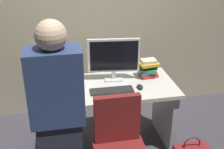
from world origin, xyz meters
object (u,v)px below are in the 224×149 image
person_at_desk (59,121)px  keyboard (112,91)px  desk (111,105)px  monitor (114,57)px  mouse (140,87)px  cup_near_keyboard (77,87)px  book_stack (148,68)px  cup_by_monitor (67,79)px

person_at_desk → keyboard: 0.80m
desk → monitor: monitor is taller
person_at_desk → mouse: (0.83, 0.61, -0.09)m
person_at_desk → mouse: size_ratio=16.39×
desk → monitor: size_ratio=2.46×
monitor → mouse: (0.22, -0.25, -0.24)m
desk → keyboard: 0.27m
person_at_desk → mouse: person_at_desk is taller
mouse → cup_near_keyboard: cup_near_keyboard is taller
cup_near_keyboard → book_stack: 0.81m
desk → cup_by_monitor: cup_by_monitor is taller
mouse → desk: bearing=157.9°
person_at_desk → cup_near_keyboard: bearing=73.3°
person_at_desk → mouse: 1.03m
person_at_desk → monitor: size_ratio=3.04×
book_stack → cup_by_monitor: bearing=178.6°
cup_by_monitor → book_stack: size_ratio=0.40×
monitor → desk: bearing=-112.0°
desk → monitor: 0.51m
person_at_desk → book_stack: bearing=40.9°
monitor → cup_near_keyboard: monitor is taller
keyboard → cup_near_keyboard: bearing=169.1°
person_at_desk → monitor: person_at_desk is taller
desk → person_at_desk: (-0.55, -0.72, 0.34)m
cup_near_keyboard → cup_by_monitor: (-0.09, 0.21, -0.01)m
cup_by_monitor → book_stack: 0.88m
desk → book_stack: size_ratio=5.70×
desk → book_stack: 0.56m
cup_by_monitor → cup_near_keyboard: bearing=-67.2°
mouse → cup_by_monitor: cup_by_monitor is taller
monitor → person_at_desk: bearing=-125.3°
person_at_desk → cup_by_monitor: bearing=82.9°
book_stack → monitor: bearing=-180.0°
keyboard → cup_by_monitor: bearing=147.2°
book_stack → person_at_desk: bearing=-139.1°
cup_by_monitor → book_stack: book_stack is taller
cup_by_monitor → book_stack: bearing=-1.4°
mouse → cup_by_monitor: size_ratio=1.07×
cup_by_monitor → book_stack: (0.88, -0.02, 0.05)m
monitor → keyboard: bearing=-105.5°
desk → cup_by_monitor: (-0.44, 0.16, 0.28)m
person_at_desk → book_stack: (0.99, 0.85, -0.01)m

